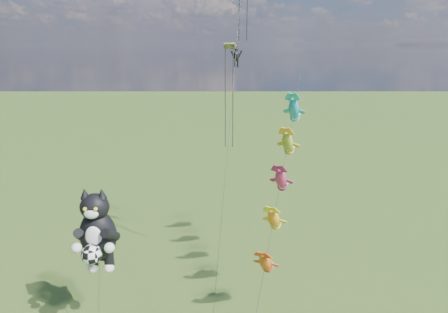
{
  "coord_description": "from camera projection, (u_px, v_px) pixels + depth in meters",
  "views": [
    {
      "loc": [
        9.56,
        -22.59,
        20.25
      ],
      "look_at": [
        9.61,
        7.93,
        11.16
      ],
      "focal_mm": 30.0,
      "sensor_mm": 36.0,
      "label": 1
    }
  ],
  "objects": [
    {
      "name": "fish_windsock_rig",
      "position": [
        281.0,
        180.0,
        29.85
      ],
      "size": [
        5.65,
        15.02,
        17.74
      ],
      "rotation": [
        0.0,
        0.0,
        -0.03
      ],
      "color": "brown",
      "rests_on": "ground"
    },
    {
      "name": "parafoil_rig",
      "position": [
        236.0,
        51.0,
        30.5
      ],
      "size": [
        3.51,
        17.4,
        27.93
      ],
      "rotation": [
        0.0,
        0.0,
        -0.07
      ],
      "color": "brown",
      "rests_on": "ground"
    },
    {
      "name": "cat_kite_rig",
      "position": [
        97.0,
        231.0,
        25.23
      ],
      "size": [
        2.84,
        4.26,
        11.27
      ],
      "rotation": [
        0.0,
        0.0,
        0.08
      ],
      "color": "brown",
      "rests_on": "ground"
    }
  ]
}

